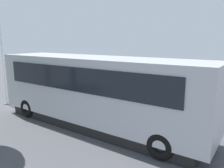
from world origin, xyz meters
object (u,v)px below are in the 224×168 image
spectator_left (140,93)px  spectator_centre (117,93)px  spectator_far_left (160,98)px  flagpole (2,49)px  tour_bus (95,92)px  spectator_right (104,91)px  spectator_far_right (91,87)px  parked_motorcycle_silver (75,96)px  traffic_cone (118,87)px  stunt_motorcycle (89,76)px

spectator_left → spectator_centre: size_ratio=1.08×
spectator_far_left → flagpole: (9.13, 2.78, 2.42)m
tour_bus → spectator_right: tour_bus is taller
spectator_centre → flagpole: flagpole is taller
spectator_left → spectator_right: (2.20, 0.44, -0.08)m
spectator_right → spectator_far_right: 1.22m
parked_motorcycle_silver → traffic_cone: 4.62m
spectator_far_left → flagpole: size_ratio=0.25×
tour_bus → spectator_left: bearing=-105.3°
spectator_far_left → flagpole: flagpole is taller
flagpole → tour_bus: bearing=-179.7°
spectator_right → stunt_motorcycle: size_ratio=0.88×
spectator_right → flagpole: (5.65, 2.72, 2.46)m
spectator_centre → spectator_far_right: size_ratio=0.93×
tour_bus → spectator_left: tour_bus is taller
spectator_left → spectator_centre: (1.25, 0.47, -0.09)m
spectator_right → spectator_centre: bearing=177.9°
parked_motorcycle_silver → spectator_left: bearing=-169.4°
spectator_left → flagpole: size_ratio=0.26×
spectator_far_right → parked_motorcycle_silver: bearing=38.3°
spectator_left → spectator_centre: 1.34m
spectator_far_left → parked_motorcycle_silver: (5.50, 0.41, -0.55)m
tour_bus → spectator_right: 3.07m
spectator_far_left → flagpole: 9.85m
flagpole → traffic_cone: (-4.22, -6.95, -3.16)m
spectator_right → parked_motorcycle_silver: 2.10m
spectator_left → spectator_far_right: (3.38, 0.13, 0.00)m
spectator_centre → spectator_far_right: bearing=-9.0°
parked_motorcycle_silver → flagpole: size_ratio=0.29×
spectator_left → parked_motorcycle_silver: 4.32m
tour_bus → spectator_far_right: (2.53, -2.99, -0.57)m
spectator_far_right → spectator_far_left: bearing=177.1°
spectator_far_right → flagpole: size_ratio=0.26×
spectator_left → stunt_motorcycle: bearing=-28.8°
flagpole → spectator_centre: bearing=-157.8°
spectator_far_left → spectator_far_right: spectator_far_right is taller
tour_bus → spectator_centre: size_ratio=6.40×
spectator_far_left → spectator_right: size_ratio=1.04×
spectator_far_left → tour_bus: bearing=52.0°
tour_bus → stunt_motorcycle: (5.51, -6.63, -0.64)m
spectator_centre → spectator_right: (0.95, -0.04, 0.01)m
parked_motorcycle_silver → stunt_motorcycle: size_ratio=1.07×
stunt_motorcycle → spectator_left: bearing=151.2°
spectator_far_left → spectator_left: 1.34m
spectator_right → flagpole: 6.73m
spectator_right → stunt_motorcycle: 5.74m
spectator_far_left → parked_motorcycle_silver: spectator_far_left is taller
spectator_centre → traffic_cone: size_ratio=2.65×
traffic_cone → tour_bus: bearing=111.9°
spectator_far_left → parked_motorcycle_silver: size_ratio=0.85×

